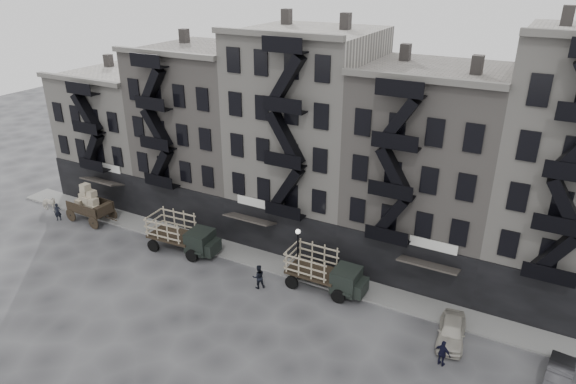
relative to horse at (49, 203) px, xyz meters
The scene contains 16 objects.
ground 23.25m from the horse, ahead, with size 140.00×140.00×0.00m, color #38383A.
sidewalk 23.25m from the horse, ahead, with size 55.00×2.50×0.15m, color slate.
building_west 10.07m from the horse, 68.32° to the left, with size 10.00×11.35×13.20m.
building_midwest 16.81m from the horse, 31.15° to the left, with size 10.00×11.35×16.20m.
building_center 25.70m from the horse, 18.96° to the left, with size 10.00×11.35×18.20m.
building_mideast 34.77m from the horse, 13.49° to the left, with size 10.00×11.35×16.20m.
lamp_post 26.26m from the horse, ahead, with size 0.36×0.36×4.28m.
horse is the anchor object (origin of this frame).
wagon 5.23m from the horse, ahead, with size 4.26×2.41×3.54m.
stake_truck_west 15.95m from the horse, ahead, with size 6.11×2.80×3.00m.
stake_truck_east 28.31m from the horse, ahead, with size 5.84×2.45×2.92m.
car_east 37.61m from the horse, ahead, with size 1.62×4.02×1.37m, color #AFA99D.
car_far 43.71m from the horse, ahead, with size 1.31×3.76×1.24m, color #28282A.
pedestrian_west 2.66m from the horse, 21.93° to the right, with size 0.60×0.39×1.65m, color black.
pedestrian_mid 24.16m from the horse, ahead, with size 0.90×0.70×1.84m, color black.
policeman 37.73m from the horse, ahead, with size 1.00×0.42×1.70m, color black.
Camera 1 is at (17.61, -25.95, 21.54)m, focal length 32.00 mm.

